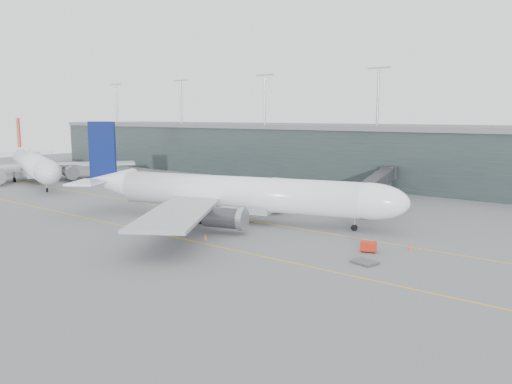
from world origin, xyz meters
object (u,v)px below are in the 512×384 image
Objects in this scene: main_aircraft at (234,194)px; gse_cart at (368,246)px; second_aircraft at (33,164)px; jet_bridge at (386,183)px.

main_aircraft reaches higher than gse_cart.
second_aircraft reaches higher than gse_cart.
jet_bridge is 35.08m from gse_cart.
main_aircraft is 74.99m from second_aircraft.
jet_bridge is at bearing 90.99° from gse_cart.
main_aircraft is 27.17m from gse_cart.
jet_bridge is at bearing 46.69° from main_aircraft.
gse_cart is (12.18, -32.67, -3.88)m from jet_bridge.
gse_cart is at bearing -85.60° from jet_bridge.
second_aircraft is at bearing 159.94° from main_aircraft.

